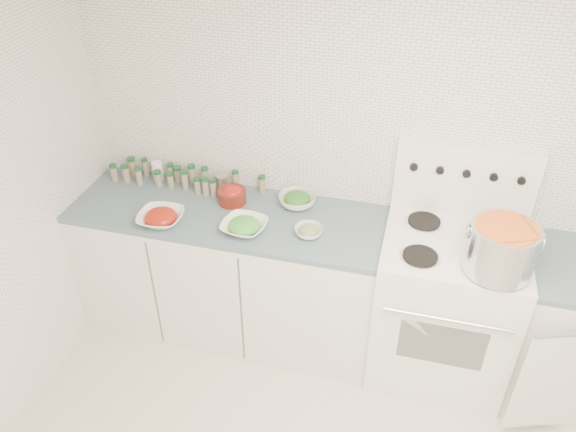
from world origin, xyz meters
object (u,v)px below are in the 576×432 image
Objects in this scene: stove at (444,303)px; stock_pot at (502,247)px; bowl_tomato at (161,217)px; bowl_snowpea at (244,226)px.

stock_pot is (0.19, -0.19, 0.59)m from stove.
stove is 4.98× the size of bowl_tomato.
stock_pot is 1.30× the size of bowl_tomato.
bowl_snowpea is at bearing -172.65° from stove.
bowl_tomato reaches higher than bowl_snowpea.
stove is at bearing 135.60° from stock_pot.
bowl_tomato is at bearing -175.00° from bowl_snowpea.
bowl_snowpea is (-1.33, 0.04, -0.15)m from stock_pot.
stove is 3.83× the size of stock_pot.
stove reaches higher than bowl_tomato.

